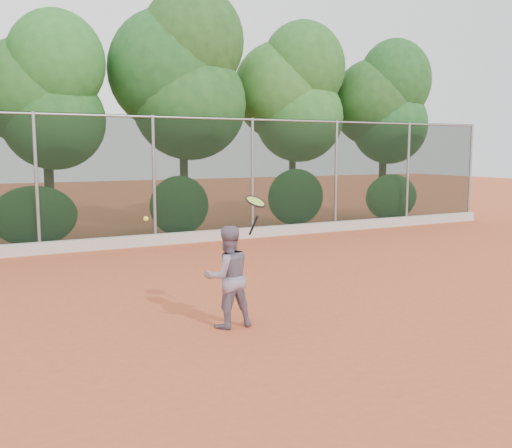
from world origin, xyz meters
name	(u,v)px	position (x,y,z in m)	size (l,w,h in m)	color
ground	(284,305)	(0.00, 0.00, 0.00)	(80.00, 80.00, 0.00)	#BF522D
concrete_curb	(157,240)	(0.00, 6.82, 0.15)	(24.00, 0.20, 0.30)	#BCB6AE
tennis_player	(228,277)	(-1.31, -0.64, 0.75)	(0.73, 0.57, 1.49)	slate
chainlink_fence	(154,176)	(0.00, 7.00, 1.86)	(24.09, 0.09, 3.50)	black
foliage_backdrop	(113,87)	(-0.55, 8.98, 4.40)	(23.70, 3.63, 7.55)	#402D18
tennis_racket	(255,204)	(-0.95, -0.80, 1.80)	(0.40, 0.38, 0.59)	black
tennis_ball_in_flight	(146,219)	(-2.52, -0.70, 1.67)	(0.07, 0.07, 0.07)	#E6F938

